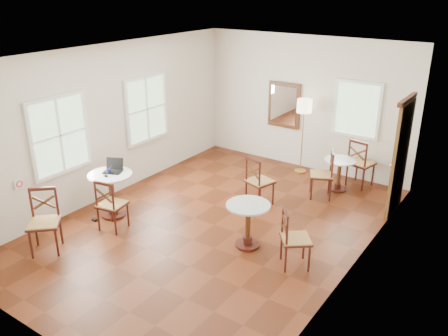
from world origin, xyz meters
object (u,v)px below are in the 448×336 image
at_px(floor_lamp, 304,111).
at_px(mouse, 106,176).
at_px(cafe_table_back, 339,171).
at_px(chair_back_a, 360,163).
at_px(chair_near_a, 111,205).
at_px(chair_back_b, 323,174).
at_px(cafe_table_near, 111,190).
at_px(navy_mug, 109,171).
at_px(chair_mid_a, 259,181).
at_px(laptop, 114,168).
at_px(cafe_table_mid, 248,220).
at_px(power_adapter, 95,220).
at_px(water_glass, 111,169).
at_px(chair_near_b, 44,221).
at_px(chair_mid_b, 294,238).

bearing_deg(floor_lamp, mouse, -114.91).
bearing_deg(cafe_table_back, mouse, -129.50).
bearing_deg(chair_back_a, chair_near_a, 67.67).
distance_m(chair_near_a, chair_back_b, 4.14).
bearing_deg(cafe_table_near, chair_near_a, -43.78).
xyz_separation_m(chair_near_a, mouse, (-0.34, 0.23, 0.38)).
bearing_deg(navy_mug, chair_mid_a, 44.26).
relative_size(chair_back_b, mouse, 9.72).
distance_m(laptop, navy_mug, 0.14).
xyz_separation_m(cafe_table_mid, chair_near_a, (-2.25, -0.87, 0.01)).
xyz_separation_m(chair_back_b, mouse, (-2.81, -3.09, 0.37)).
height_order(cafe_table_mid, mouse, mouse).
xyz_separation_m(chair_back_a, power_adapter, (-3.40, -4.27, -0.50)).
relative_size(cafe_table_back, chair_near_a, 0.70).
bearing_deg(chair_back_a, chair_back_b, 77.81).
height_order(cafe_table_back, water_glass, water_glass).
height_order(chair_near_b, mouse, chair_near_b).
bearing_deg(mouse, cafe_table_mid, 31.45).
bearing_deg(chair_near_a, navy_mug, -52.26).
xyz_separation_m(chair_near_a, laptop, (-0.41, 0.49, 0.42)).
bearing_deg(chair_back_b, cafe_table_near, -70.27).
bearing_deg(chair_near_a, power_adapter, -10.60).
bearing_deg(chair_mid_b, chair_mid_a, 6.42).
xyz_separation_m(cafe_table_mid, mouse, (-2.59, -0.64, 0.39)).
bearing_deg(cafe_table_near, laptop, 106.14).
bearing_deg(chair_mid_a, cafe_table_near, 61.73).
relative_size(chair_near_a, mouse, 9.51).
bearing_deg(cafe_table_near, chair_near_b, -89.31).
relative_size(cafe_table_near, navy_mug, 6.81).
relative_size(chair_near_b, mouse, 10.36).
xyz_separation_m(floor_lamp, mouse, (-1.88, -4.05, -0.57)).
height_order(chair_back_a, power_adapter, chair_back_a).
distance_m(cafe_table_near, cafe_table_mid, 2.67).
bearing_deg(power_adapter, cafe_table_back, 50.71).
xyz_separation_m(chair_mid_b, navy_mug, (-3.51, -0.42, 0.42)).
height_order(chair_mid_a, chair_mid_b, chair_mid_a).
xyz_separation_m(chair_back_a, navy_mug, (-3.29, -3.92, 0.37)).
relative_size(chair_near_a, floor_lamp, 0.57).
distance_m(cafe_table_near, chair_mid_b, 3.52).
xyz_separation_m(chair_near_a, floor_lamp, (1.54, 4.28, 0.96)).
distance_m(chair_near_a, chair_near_b, 1.14).
bearing_deg(chair_mid_a, floor_lamp, -70.88).
bearing_deg(chair_near_a, water_glass, -56.23).
distance_m(cafe_table_near, mouse, 0.36).
xyz_separation_m(chair_mid_a, laptop, (-2.01, -1.80, 0.41)).
bearing_deg(chair_back_a, chair_near_b, 70.54).
distance_m(navy_mug, power_adapter, 0.94).
height_order(cafe_table_mid, chair_mid_a, chair_mid_a).
height_order(chair_mid_b, mouse, chair_mid_b).
relative_size(cafe_table_mid, chair_mid_b, 0.80).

